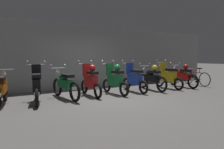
% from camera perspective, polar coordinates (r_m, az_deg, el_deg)
% --- Properties ---
extents(ground_plane, '(80.00, 80.00, 0.00)m').
position_cam_1_polar(ground_plane, '(6.67, 0.08, -7.02)').
color(ground_plane, '#565451').
extents(back_wall, '(16.41, 0.30, 2.86)m').
position_cam_1_polar(back_wall, '(9.07, -9.03, 5.21)').
color(back_wall, gray).
rests_on(back_wall, ground).
extents(motorbike_slot_1, '(0.56, 1.94, 1.03)m').
position_cam_1_polar(motorbike_slot_1, '(6.44, -29.79, -3.67)').
color(motorbike_slot_1, black).
rests_on(motorbike_slot_1, ground).
extents(motorbike_slot_2, '(0.58, 1.67, 1.29)m').
position_cam_1_polar(motorbike_slot_2, '(6.39, -21.34, -3.08)').
color(motorbike_slot_2, black).
rests_on(motorbike_slot_2, ground).
extents(motorbike_slot_3, '(0.58, 1.94, 1.15)m').
position_cam_1_polar(motorbike_slot_3, '(6.73, -13.72, -2.79)').
color(motorbike_slot_3, black).
rests_on(motorbike_slot_3, ground).
extents(motorbike_slot_4, '(0.59, 1.68, 1.29)m').
position_cam_1_polar(motorbike_slot_4, '(7.05, -6.43, -1.71)').
color(motorbike_slot_4, black).
rests_on(motorbike_slot_4, ground).
extents(motorbike_slot_5, '(0.59, 1.68, 1.29)m').
position_cam_1_polar(motorbike_slot_5, '(7.34, 0.73, -1.41)').
color(motorbike_slot_5, black).
rests_on(motorbike_slot_5, ground).
extents(motorbike_slot_6, '(0.59, 1.68, 1.29)m').
position_cam_1_polar(motorbike_slot_6, '(7.89, 6.49, -1.30)').
color(motorbike_slot_6, black).
rests_on(motorbike_slot_6, ground).
extents(motorbike_slot_7, '(0.59, 1.95, 1.15)m').
position_cam_1_polar(motorbike_slot_7, '(8.46, 11.65, -0.94)').
color(motorbike_slot_7, black).
rests_on(motorbike_slot_7, ground).
extents(motorbike_slot_8, '(0.59, 1.68, 1.29)m').
position_cam_1_polar(motorbike_slot_8, '(9.09, 16.16, -0.63)').
color(motorbike_slot_8, black).
rests_on(motorbike_slot_8, ground).
extents(motorbike_slot_9, '(0.58, 1.94, 1.15)m').
position_cam_1_polar(motorbike_slot_9, '(9.77, 20.09, -0.36)').
color(motorbike_slot_9, black).
rests_on(motorbike_slot_9, ground).
extents(bicycle, '(0.50, 1.72, 0.89)m').
position_cam_1_polar(bicycle, '(10.66, 23.57, -0.95)').
color(bicycle, black).
rests_on(bicycle, ground).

